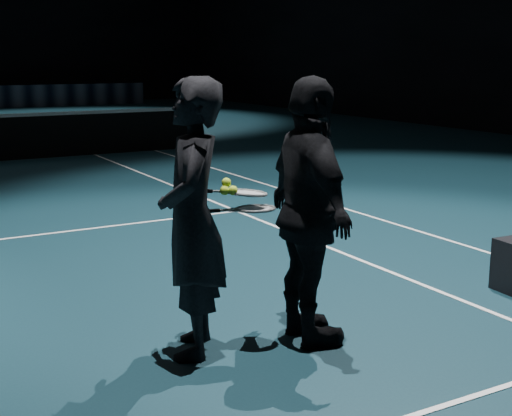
{
  "coord_description": "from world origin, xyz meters",
  "views": [
    {
      "loc": [
        -0.33,
        -14.78,
        2.08
      ],
      "look_at": [
        2.09,
        -10.5,
        1.03
      ],
      "focal_mm": 50.0,
      "sensor_mm": 36.0,
      "label": 1
    }
  ],
  "objects_px": {
    "player_b": "(310,213)",
    "racket_lower": "(256,209)",
    "player_a": "(192,219)",
    "tennis_balls": "(228,188)",
    "racket_upper": "(247,193)"
  },
  "relations": [
    {
      "from": "player_b",
      "to": "racket_lower",
      "type": "relative_size",
      "value": 2.87
    },
    {
      "from": "player_a",
      "to": "tennis_balls",
      "type": "bearing_deg",
      "value": 102.43
    },
    {
      "from": "player_b",
      "to": "racket_lower",
      "type": "distance_m",
      "value": 0.4
    },
    {
      "from": "player_b",
      "to": "racket_upper",
      "type": "distance_m",
      "value": 0.48
    },
    {
      "from": "racket_lower",
      "to": "player_a",
      "type": "bearing_deg",
      "value": 180.0
    },
    {
      "from": "racket_lower",
      "to": "tennis_balls",
      "type": "relative_size",
      "value": 5.67
    },
    {
      "from": "racket_upper",
      "to": "player_b",
      "type": "bearing_deg",
      "value": -9.08
    },
    {
      "from": "racket_upper",
      "to": "tennis_balls",
      "type": "relative_size",
      "value": 5.67
    },
    {
      "from": "player_a",
      "to": "player_b",
      "type": "bearing_deg",
      "value": 101.31
    },
    {
      "from": "player_b",
      "to": "racket_lower",
      "type": "height_order",
      "value": "player_b"
    },
    {
      "from": "player_a",
      "to": "racket_upper",
      "type": "height_order",
      "value": "player_a"
    },
    {
      "from": "player_b",
      "to": "racket_lower",
      "type": "xyz_separation_m",
      "value": [
        -0.38,
        0.11,
        0.05
      ]
    },
    {
      "from": "player_a",
      "to": "racket_lower",
      "type": "bearing_deg",
      "value": 101.31
    },
    {
      "from": "player_a",
      "to": "tennis_balls",
      "type": "height_order",
      "value": "player_a"
    },
    {
      "from": "racket_lower",
      "to": "tennis_balls",
      "type": "distance_m",
      "value": 0.25
    }
  ]
}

